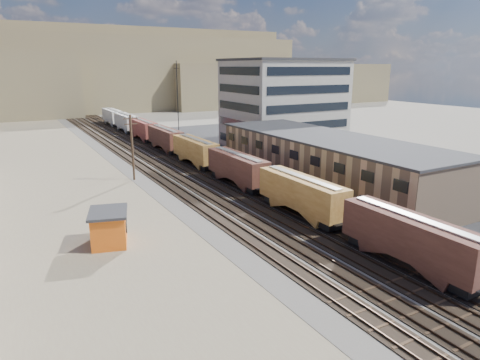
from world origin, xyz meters
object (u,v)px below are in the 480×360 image
maintenance_shed (109,227)px  parked_car_blue (277,154)px  parked_car_white (460,208)px  freight_train (179,143)px  utility_pole_north (132,146)px

maintenance_shed → parked_car_blue: size_ratio=1.10×
maintenance_shed → parked_car_white: maintenance_shed is taller
freight_train → parked_car_blue: size_ratio=24.29×
freight_train → maintenance_shed: size_ratio=22.04×
parked_car_white → parked_car_blue: parked_car_white is taller
utility_pole_north → parked_car_blue: size_ratio=2.03×
freight_train → utility_pole_north: 17.64m
utility_pole_north → maintenance_shed: size_ratio=1.84×
utility_pole_north → parked_car_white: 45.16m
freight_train → maintenance_shed: 41.24m
maintenance_shed → parked_car_white: (38.22, -11.13, -1.03)m
utility_pole_north → parked_car_blue: bearing=5.9°
utility_pole_north → maintenance_shed: (-8.93, -22.94, -3.56)m
parked_car_white → parked_car_blue: (-1.01, 36.99, -0.02)m
parked_car_blue → utility_pole_north: bearing=131.2°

